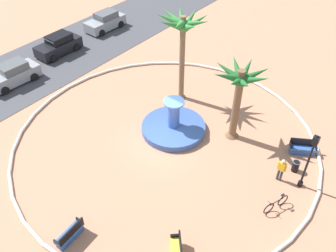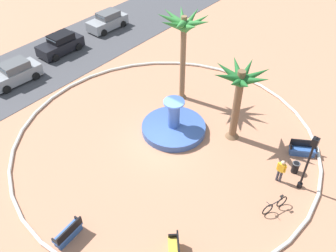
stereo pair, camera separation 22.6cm
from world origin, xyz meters
TOP-DOWN VIEW (x-y plane):
  - ground_plane at (0.00, 0.00)m, footprint 80.00×80.00m
  - plaza_curb at (0.00, 0.00)m, footprint 19.26×19.26m
  - street_asphalt at (0.00, 14.03)m, footprint 48.00×8.00m
  - fountain at (1.11, 0.21)m, footprint 4.20×4.20m
  - palm_tree_near_fountain at (3.08, -3.08)m, footprint 3.47×3.50m
  - palm_tree_by_curb at (4.42, 2.10)m, footprint 3.55×3.67m
  - bench_west at (4.38, -7.27)m, footprint 1.25×1.63m
  - bench_north at (-8.45, -0.78)m, footprint 1.64×0.64m
  - lamppost at (1.83, -8.26)m, footprint 0.32×0.32m
  - trash_bin at (2.72, -7.55)m, footprint 0.46×0.46m
  - bicycle_red_frame at (-0.51, -7.86)m, footprint 1.63×0.70m
  - person_cyclist_helmet at (1.48, -7.12)m, footprint 0.22×0.53m
  - parked_car_leftmost at (-2.11, 13.36)m, footprint 4.08×2.08m
  - parked_car_second at (3.09, 14.36)m, footprint 4.01×1.94m
  - parked_car_third at (8.92, 14.60)m, footprint 4.06×2.03m

SIDE VIEW (x-z plane):
  - ground_plane at x=0.00m, z-range 0.00..0.00m
  - street_asphalt at x=0.00m, z-range 0.00..0.03m
  - plaza_curb at x=0.00m, z-range 0.00..0.20m
  - fountain at x=1.11m, z-range -0.88..1.55m
  - bench_west at x=4.38m, z-range -0.15..0.85m
  - bench_north at x=-8.45m, z-range -0.15..0.85m
  - bicycle_red_frame at x=-0.51m, z-range -0.09..0.86m
  - trash_bin at x=2.72m, z-range 0.02..0.75m
  - parked_car_leftmost at x=-2.11m, z-range -0.05..1.61m
  - parked_car_second at x=3.09m, z-range -0.05..1.61m
  - parked_car_third at x=8.92m, z-range -0.05..1.61m
  - person_cyclist_helmet at x=1.48m, z-range 0.09..1.70m
  - lamppost at x=1.83m, z-range 0.33..4.17m
  - palm_tree_near_fountain at x=3.08m, z-range 1.29..6.52m
  - palm_tree_by_curb at x=4.42m, z-range 2.00..8.57m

